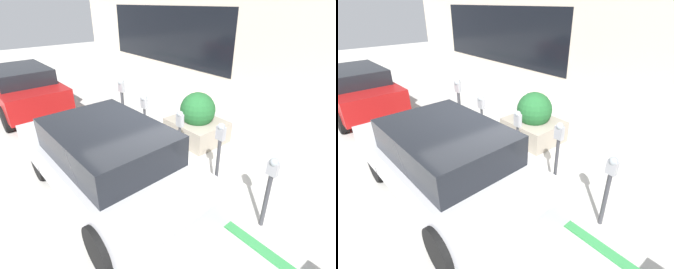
% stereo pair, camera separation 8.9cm
% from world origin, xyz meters
% --- Properties ---
extents(ground_plane, '(40.00, 40.00, 0.00)m').
position_xyz_m(ground_plane, '(0.00, 0.00, 0.00)').
color(ground_plane, beige).
extents(curb_strip, '(24.50, 0.16, 0.04)m').
position_xyz_m(curb_strip, '(0.00, 0.08, 0.02)').
color(curb_strip, '#338C47').
rests_on(curb_strip, ground_plane).
extents(building_facade, '(24.50, 0.17, 3.68)m').
position_xyz_m(building_facade, '(0.00, -4.47, 1.85)').
color(building_facade, beige).
rests_on(building_facade, ground_plane).
extents(parking_meter_nearest, '(0.16, 0.14, 1.28)m').
position_xyz_m(parking_meter_nearest, '(-2.09, -0.36, 0.85)').
color(parking_meter_nearest, '#38383D').
rests_on(parking_meter_nearest, ground_plane).
extents(parking_meter_second, '(0.15, 0.13, 1.47)m').
position_xyz_m(parking_meter_second, '(-1.08, -0.37, 0.99)').
color(parking_meter_second, '#38383D').
rests_on(parking_meter_second, ground_plane).
extents(parking_meter_middle, '(0.15, 0.13, 1.36)m').
position_xyz_m(parking_meter_middle, '(-0.03, -0.39, 0.96)').
color(parking_meter_middle, '#38383D').
rests_on(parking_meter_middle, ground_plane).
extents(parking_meter_fourth, '(0.17, 0.15, 1.41)m').
position_xyz_m(parking_meter_fourth, '(1.11, -0.32, 1.02)').
color(parking_meter_fourth, '#38383D').
rests_on(parking_meter_fourth, ground_plane).
extents(parking_meter_farthest, '(0.19, 0.16, 1.56)m').
position_xyz_m(parking_meter_farthest, '(2.13, -0.34, 1.04)').
color(parking_meter_farthest, '#38383D').
rests_on(parking_meter_farthest, ground_plane).
extents(planter_box, '(1.36, 1.17, 1.28)m').
position_xyz_m(planter_box, '(0.71, -1.66, 0.53)').
color(planter_box, gray).
rests_on(planter_box, ground_plane).
extents(parked_car_middle, '(4.38, 1.92, 1.47)m').
position_xyz_m(parked_car_middle, '(0.15, 1.18, 0.78)').
color(parked_car_middle, '#B7B7BC').
rests_on(parked_car_middle, ground_plane).
extents(parked_car_rear, '(4.07, 1.82, 1.49)m').
position_xyz_m(parked_car_rear, '(5.64, 1.27, 0.81)').
color(parked_car_rear, maroon).
rests_on(parked_car_rear, ground_plane).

